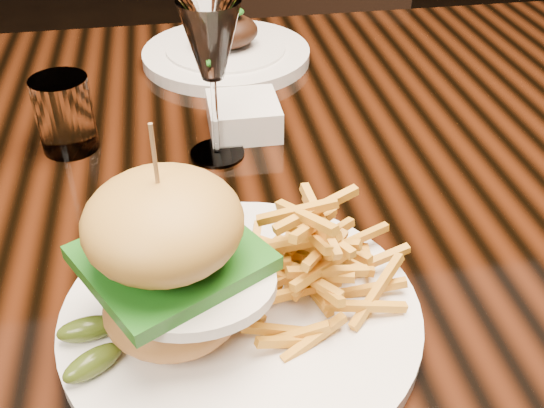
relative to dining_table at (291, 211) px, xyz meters
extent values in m
cube|color=black|center=(0.00, 0.00, 0.06)|extent=(1.60, 0.90, 0.04)
cylinder|color=white|center=(-0.09, -0.24, 0.08)|extent=(0.29, 0.29, 0.01)
ellipsoid|color=#9D6232|center=(-0.14, -0.25, 0.12)|extent=(0.11, 0.11, 0.05)
ellipsoid|color=silver|center=(-0.13, -0.27, 0.15)|extent=(0.12, 0.10, 0.01)
ellipsoid|color=#FFA00D|center=(-0.10, -0.27, 0.15)|extent=(0.02, 0.02, 0.01)
cube|color=#1D711C|center=(-0.14, -0.25, 0.16)|extent=(0.16, 0.16, 0.01)
ellipsoid|color=#A4762D|center=(-0.14, -0.25, 0.20)|extent=(0.11, 0.11, 0.07)
cylinder|color=olive|center=(-0.14, -0.25, 0.23)|extent=(0.00, 0.00, 0.09)
ellipsoid|color=#2E4211|center=(-0.20, -0.29, 0.10)|extent=(0.05, 0.04, 0.02)
ellipsoid|color=#2E4211|center=(-0.21, -0.25, 0.10)|extent=(0.05, 0.03, 0.02)
cube|color=white|center=(-0.05, 0.07, 0.10)|extent=(0.11, 0.11, 0.04)
cylinder|color=white|center=(-0.08, 0.02, 0.08)|extent=(0.06, 0.06, 0.00)
cylinder|color=white|center=(-0.08, 0.02, 0.13)|extent=(0.01, 0.01, 0.09)
cone|color=white|center=(-0.08, 0.02, 0.22)|extent=(0.07, 0.07, 0.08)
cylinder|color=white|center=(-0.25, 0.07, 0.12)|extent=(0.06, 0.06, 0.09)
cylinder|color=white|center=(-0.04, 0.28, 0.09)|extent=(0.25, 0.25, 0.02)
cylinder|color=white|center=(-0.04, 0.28, 0.09)|extent=(0.18, 0.18, 0.02)
ellipsoid|color=black|center=(-0.04, 0.28, 0.12)|extent=(0.10, 0.08, 0.05)
ellipsoid|color=#1D711C|center=(-0.04, 0.27, 0.15)|extent=(0.04, 0.03, 0.01)
cube|color=black|center=(0.19, 0.80, -0.22)|extent=(0.61, 0.61, 0.06)
cylinder|color=black|center=(-0.06, 0.70, -0.45)|extent=(0.04, 0.04, 0.45)
cylinder|color=black|center=(0.29, 0.55, -0.45)|extent=(0.04, 0.04, 0.45)
cylinder|color=black|center=(0.09, 1.05, -0.45)|extent=(0.04, 0.04, 0.45)
cylinder|color=black|center=(0.44, 0.90, -0.45)|extent=(0.04, 0.04, 0.45)
camera|label=1|loc=(-0.13, -0.61, 0.47)|focal=42.00mm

